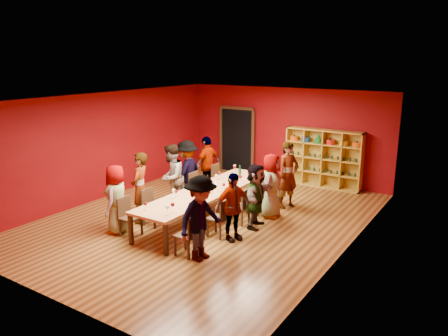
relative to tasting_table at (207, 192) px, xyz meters
The scene contains 48 objects.
room_shell 0.80m from the tasting_table, ahead, with size 7.10×9.10×3.04m.
tasting_table is the anchor object (origin of this frame).
doorway 4.80m from the tasting_table, 112.09° to the left, with size 1.40×0.17×2.30m.
shelving_unit 4.55m from the tasting_table, 72.08° to the left, with size 2.40×0.40×1.80m.
chair_person_left_0 2.05m from the tasting_table, 116.45° to the right, with size 0.42×0.42×0.89m.
person_left_0 2.21m from the tasting_table, 124.11° to the right, with size 0.78×0.43×1.60m, color #15183A.
chair_person_left_1 1.41m from the tasting_table, 130.63° to the right, with size 0.42×0.42×0.89m.
person_left_1 1.64m from the tasting_table, 139.38° to the right, with size 0.64×0.47×1.75m, color #D79090.
chair_person_left_2 0.93m from the tasting_table, behind, with size 0.42×0.42×0.89m.
person_left_2 1.19m from the tasting_table, behind, with size 0.86×0.47×1.77m, color #505055.
chair_person_left_3 1.22m from the tasting_table, 138.96° to the left, with size 0.42×0.42×0.89m.
person_left_3 1.48m from the tasting_table, 147.38° to the left, with size 1.13×0.46×1.74m, color #46464B.
chair_person_left_4 2.09m from the tasting_table, 115.89° to the left, with size 0.42×0.42×0.89m.
person_left_4 2.28m from the tasting_table, 124.68° to the left, with size 0.99×0.45×1.69m, color #505055.
chair_person_right_0 2.13m from the tasting_table, 64.61° to the right, with size 0.42×0.42×0.89m.
person_right_0 2.26m from the tasting_table, 58.13° to the right, with size 1.12×0.46×1.74m, color #D28D97.
chair_person_right_1 1.21m from the tasting_table, 40.18° to the right, with size 0.42×0.42×0.89m.
person_right_1 1.44m from the tasting_table, 32.36° to the right, with size 0.90×0.41×1.54m, color silver.
chair_person_right_2 0.95m from the tasting_table, 11.06° to the left, with size 0.42×0.42×0.89m.
person_right_2 1.29m from the tasting_table, ahead, with size 1.44×0.41×1.56m, color #C88695.
chair_person_right_3 1.37m from the tasting_table, 47.95° to the left, with size 0.42×0.42×0.89m.
person_right_3 1.62m from the tasting_table, 38.74° to the left, with size 0.80×0.43×1.63m, color #5F93C4.
chair_person_right_4 2.11m from the tasting_table, 64.27° to the left, with size 0.42×0.42×0.89m.
person_right_4 2.31m from the tasting_table, 55.16° to the left, with size 0.65×0.48×1.79m, color #608FC5.
wine_glass_0 0.93m from the tasting_table, 107.82° to the right, with size 0.07×0.07×0.19m.
wine_glass_1 1.08m from the tasting_table, 70.20° to the left, with size 0.09×0.09×0.22m.
wine_glass_2 0.32m from the tasting_table, 74.79° to the left, with size 0.07×0.07×0.19m.
wine_glass_3 1.84m from the tasting_table, 99.80° to the left, with size 0.09×0.09×0.21m.
wine_glass_4 1.90m from the tasting_table, 100.43° to the left, with size 0.09×0.09×0.22m.
wine_glass_5 0.35m from the tasting_table, ahead, with size 0.09×0.09×0.22m.
wine_glass_6 0.88m from the tasting_table, 71.16° to the right, with size 0.08×0.08×0.19m.
wine_glass_7 0.46m from the tasting_table, 25.06° to the left, with size 0.08×0.08×0.20m.
wine_glass_8 0.98m from the tasting_table, 110.05° to the right, with size 0.09×0.09×0.22m.
wine_glass_9 0.88m from the tasting_table, 108.84° to the left, with size 0.07×0.07×0.18m.
wine_glass_10 0.46m from the tasting_table, 88.81° to the right, with size 0.08×0.08×0.20m.
wine_glass_11 1.29m from the tasting_table, 91.80° to the right, with size 0.07×0.07×0.18m.
wine_glass_12 1.90m from the tasting_table, 80.95° to the right, with size 0.09×0.09×0.22m.
wine_glass_13 0.99m from the tasting_table, 69.65° to the right, with size 0.09×0.09×0.21m.
wine_glass_14 1.72m from the tasting_table, 80.35° to the right, with size 0.09×0.09×0.21m.
wine_glass_15 0.40m from the tasting_table, 162.95° to the right, with size 0.07×0.07×0.19m.
wine_glass_16 1.94m from the tasting_table, 98.17° to the right, with size 0.07×0.07×0.18m.
wine_glass_17 1.97m from the tasting_table, 79.90° to the left, with size 0.08×0.08×0.20m.
wine_glass_18 1.05m from the tasting_table, 106.30° to the left, with size 0.09×0.09×0.21m.
wine_glass_19 0.35m from the tasting_table, 164.36° to the left, with size 0.09×0.09×0.22m.
spittoon_bowl 0.23m from the tasting_table, 70.24° to the right, with size 0.32×0.32×0.18m, color #B8BAC0.
carafe_a 0.43m from the tasting_table, 137.87° to the left, with size 0.12×0.12×0.27m.
carafe_b 0.79m from the tasting_table, 75.19° to the right, with size 0.10×0.10×0.24m.
wine_bottle 1.47m from the tasting_table, 87.30° to the left, with size 0.09×0.09×0.34m.
Camera 1 is at (5.95, -8.45, 3.94)m, focal length 35.00 mm.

